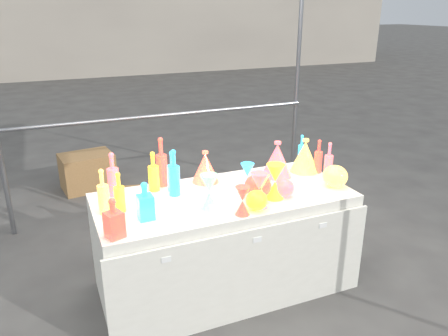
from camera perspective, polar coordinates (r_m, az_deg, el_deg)
name	(u,v)px	position (r m, az deg, el deg)	size (l,w,h in m)	color
ground	(224,284)	(3.46, 0.00, -14.93)	(80.00, 80.00, 0.00)	#5C5A55
display_table	(224,242)	(3.25, 0.07, -9.62)	(1.84, 0.83, 0.75)	white
cardboard_box_closed	(88,171)	(5.28, -17.39, -0.42)	(0.57, 0.42, 0.42)	#A17749
cardboard_box_flat	(151,193)	(4.98, -9.56, -3.25)	(0.61, 0.44, 0.05)	#A17749
bottle_0	(153,171)	(3.14, -9.21, -0.43)	(0.08, 0.08, 0.29)	red
bottle_1	(172,171)	(3.12, -6.79, -0.36)	(0.07, 0.07, 0.30)	#1B9523
bottle_2	(161,162)	(3.21, -8.17, 0.81)	(0.08, 0.08, 0.37)	orange
bottle_3	(113,174)	(3.12, -14.30, -0.77)	(0.08, 0.08, 0.32)	#251EB4
bottle_4	(103,191)	(2.86, -15.53, -2.96)	(0.07, 0.07, 0.30)	#13786E
bottle_6	(119,192)	(2.87, -13.52, -3.07)	(0.07, 0.07, 0.27)	red
bottle_7	(174,173)	(3.04, -6.54, -0.60)	(0.08, 0.08, 0.34)	#1B9523
decanter_1	(114,218)	(2.57, -14.22, -6.32)	(0.09, 0.09, 0.24)	orange
decanter_2	(145,201)	(2.74, -10.26, -4.23)	(0.10, 0.10, 0.25)	#1B9523
hourglass_0	(243,201)	(2.76, 2.44, -4.30)	(0.10, 0.10, 0.19)	orange
hourglass_1	(259,190)	(2.86, 4.61, -2.92)	(0.12, 0.12, 0.24)	#251EB4
hourglass_2	(261,189)	(2.93, 4.91, -2.76)	(0.10, 0.10, 0.20)	#13786E
hourglass_3	(209,192)	(2.83, -1.94, -3.14)	(0.12, 0.12, 0.24)	#CA28AD
hourglass_4	(275,181)	(3.00, 6.68, -1.76)	(0.12, 0.12, 0.25)	red
hourglass_5	(247,176)	(3.14, 3.06, -1.11)	(0.10, 0.10, 0.20)	#1B9523
globe_0	(257,201)	(2.85, 4.28, -4.37)	(0.15, 0.15, 0.12)	red
globe_1	(335,177)	(3.29, 14.30, -1.21)	(0.18, 0.18, 0.15)	#13786E
globe_2	(258,187)	(3.02, 4.44, -2.53)	(0.19, 0.19, 0.15)	orange
globe_3	(284,189)	(3.06, 7.86, -2.70)	(0.15, 0.15, 0.12)	#251EB4
lampshade_0	(205,166)	(3.27, -2.45, 0.21)	(0.20, 0.20, 0.24)	yellow
lampshade_2	(277,159)	(3.40, 6.95, 1.20)	(0.24, 0.24, 0.28)	#251EB4
lampshade_3	(305,155)	(3.53, 10.53, 1.65)	(0.23, 0.23, 0.27)	#13786E
bottle_8	(301,149)	(3.72, 10.08, 2.46)	(0.06, 0.06, 0.25)	#1B9523
bottle_9	(318,156)	(3.53, 12.23, 1.51)	(0.06, 0.06, 0.27)	orange
bottle_10	(329,160)	(3.42, 13.52, 0.97)	(0.07, 0.07, 0.29)	#251EB4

